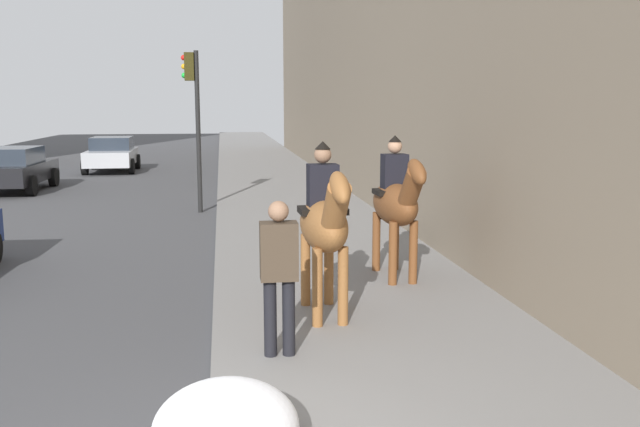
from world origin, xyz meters
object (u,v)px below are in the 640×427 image
Objects in this scene: mounted_horse_near at (325,222)px; car_near_lane at (14,169)px; pedestrian_greeting at (279,268)px; traffic_light_near_curb at (194,106)px; car_mid_lane at (112,154)px; mounted_horse_far at (396,201)px.

mounted_horse_near reaches higher than car_near_lane.
pedestrian_greeting is 0.41× the size of traffic_light_near_curb.
car_mid_lane is at bearing -16.80° from car_near_lane.
car_mid_lane is at bearing -166.58° from mounted_horse_near.
pedestrian_greeting is at bearing 11.86° from car_mid_lane.
traffic_light_near_curb is at bearing 7.13° from pedestrian_greeting.
pedestrian_greeting is at bearing -30.47° from mounted_horse_near.
traffic_light_near_curb is (-11.35, -3.87, 2.02)m from car_mid_lane.
mounted_horse_near is 1.47m from pedestrian_greeting.
traffic_light_near_curb is at bearing -170.59° from mounted_horse_near.
mounted_horse_far is 15.88m from car_near_lane.
car_near_lane is at bearing -20.03° from car_mid_lane.
car_near_lane and car_mid_lane have the same top height.
traffic_light_near_curb is at bearing -128.60° from car_near_lane.
traffic_light_near_curb is (7.71, 3.33, 1.43)m from mounted_horse_far.
car_near_lane is (12.85, 9.31, -0.58)m from mounted_horse_far.
mounted_horse_near is 2.23m from mounted_horse_far.
pedestrian_greeting is 10.93m from traffic_light_near_curb.
mounted_horse_far is (1.75, -1.39, -0.01)m from mounted_horse_near.
traffic_light_near_curb is (9.46, 1.94, 1.41)m from mounted_horse_near.
car_mid_lane is at bearing 13.54° from pedestrian_greeting.
car_near_lane is (15.87, 7.23, -0.35)m from pedestrian_greeting.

